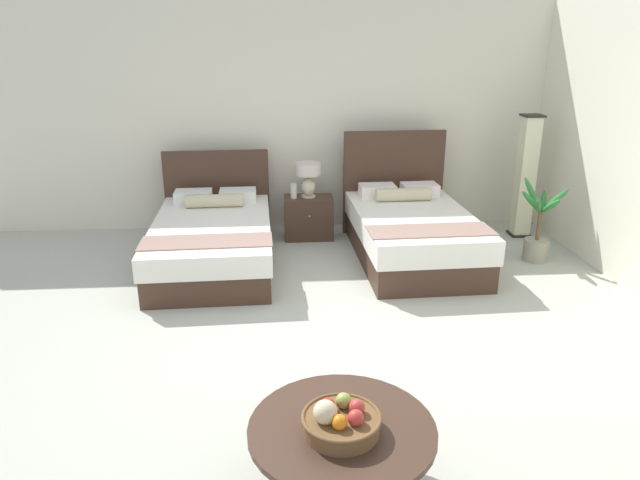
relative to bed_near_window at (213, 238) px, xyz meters
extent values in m
cube|color=#B2B5A4|center=(1.10, -1.82, -0.29)|extent=(9.75, 9.92, 0.02)
cube|color=silver|center=(1.10, 1.34, 1.13)|extent=(9.75, 0.12, 2.83)
cube|color=#412B1F|center=(0.00, -0.09, -0.14)|extent=(1.27, 2.17, 0.27)
cube|color=white|center=(0.00, -0.09, 0.11)|extent=(1.31, 2.21, 0.22)
cube|color=#412B1F|center=(-0.03, 1.01, 0.25)|extent=(1.28, 0.10, 1.06)
cube|color=white|center=(-0.29, 0.71, 0.29)|extent=(0.44, 0.31, 0.14)
cube|color=white|center=(0.24, 0.73, 0.29)|extent=(0.44, 0.31, 0.14)
cylinder|color=beige|center=(-0.02, 0.48, 0.29)|extent=(0.66, 0.17, 0.15)
cube|color=gray|center=(0.02, -0.74, 0.22)|extent=(1.27, 0.46, 0.01)
cube|color=#412B1F|center=(2.20, -0.09, -0.13)|extent=(1.25, 2.03, 0.30)
cube|color=white|center=(2.20, -0.09, 0.14)|extent=(1.29, 2.07, 0.25)
cube|color=#412B1F|center=(2.16, 0.94, 0.36)|extent=(1.26, 0.10, 1.28)
cube|color=white|center=(1.91, 0.64, 0.34)|extent=(0.43, 0.31, 0.14)
cube|color=white|center=(2.43, 0.66, 0.34)|extent=(0.43, 0.31, 0.14)
cylinder|color=beige|center=(2.18, 0.41, 0.34)|extent=(0.65, 0.17, 0.15)
cube|color=gray|center=(2.22, -0.71, 0.27)|extent=(1.25, 0.47, 0.01)
cube|color=#412B1F|center=(1.09, 0.77, -0.02)|extent=(0.59, 0.38, 0.52)
sphere|color=tan|center=(1.09, 0.56, 0.06)|extent=(0.02, 0.02, 0.02)
cylinder|color=beige|center=(1.09, 0.79, 0.25)|extent=(0.17, 0.17, 0.02)
ellipsoid|color=beige|center=(1.09, 0.79, 0.36)|extent=(0.17, 0.17, 0.22)
cylinder|color=#99844C|center=(1.09, 0.79, 0.49)|extent=(0.02, 0.02, 0.04)
cylinder|color=beige|center=(1.09, 0.79, 0.58)|extent=(0.31, 0.31, 0.14)
cylinder|color=silver|center=(0.91, 0.73, 0.32)|extent=(0.08, 0.08, 0.17)
torus|color=silver|center=(0.91, 0.73, 0.42)|extent=(0.08, 0.08, 0.01)
cylinder|color=#412B1F|center=(1.03, -3.56, -0.07)|extent=(0.10, 0.10, 0.43)
cylinder|color=#412B1F|center=(1.03, -3.56, 0.17)|extent=(0.98, 0.98, 0.04)
cylinder|color=brown|center=(1.02, -3.60, 0.23)|extent=(0.39, 0.39, 0.09)
torus|color=brown|center=(1.02, -3.60, 0.27)|extent=(0.41, 0.41, 0.02)
sphere|color=#B9352C|center=(1.08, -3.66, 0.31)|extent=(0.08, 0.08, 0.08)
sphere|color=#B53832|center=(1.10, -3.58, 0.31)|extent=(0.08, 0.08, 0.08)
sphere|color=#91A34B|center=(1.04, -3.52, 0.31)|extent=(0.08, 0.08, 0.08)
sphere|color=red|center=(0.95, -3.54, 0.31)|extent=(0.08, 0.08, 0.08)
sphere|color=beige|center=(0.93, -3.63, 0.33)|extent=(0.12, 0.12, 0.12)
sphere|color=orange|center=(1.00, -3.69, 0.31)|extent=(0.08, 0.08, 0.08)
cube|color=black|center=(3.74, 0.67, -0.26)|extent=(0.24, 0.24, 0.03)
cube|color=beige|center=(3.74, 0.67, 0.47)|extent=(0.20, 0.20, 1.44)
cube|color=black|center=(3.74, 0.67, 1.21)|extent=(0.24, 0.24, 0.02)
cylinder|color=gray|center=(3.57, -0.19, -0.16)|extent=(0.27, 0.27, 0.24)
cylinder|color=brown|center=(3.57, -0.19, 0.12)|extent=(0.04, 0.04, 0.32)
ellipsoid|color=#2E7835|center=(3.72, -0.17, 0.40)|extent=(0.35, 0.11, 0.28)
ellipsoid|color=#2E7835|center=(3.63, -0.09, 0.37)|extent=(0.18, 0.25, 0.25)
ellipsoid|color=#2E7835|center=(3.50, -0.10, 0.45)|extent=(0.20, 0.24, 0.39)
ellipsoid|color=#2E7835|center=(3.44, -0.21, 0.40)|extent=(0.29, 0.09, 0.29)
ellipsoid|color=#2E7835|center=(3.48, -0.31, 0.38)|extent=(0.21, 0.29, 0.27)
ellipsoid|color=#2E7835|center=(3.62, -0.30, 0.38)|extent=(0.15, 0.27, 0.26)
camera|label=1|loc=(0.73, -6.02, 2.07)|focal=32.41mm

